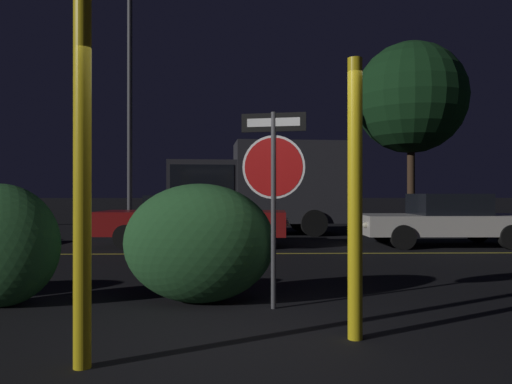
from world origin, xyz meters
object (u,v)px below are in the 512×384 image
object	(u,v)px
passing_car_3	(444,220)
stop_sign	(273,170)
passing_car_2	(192,220)
delivery_truck	(256,186)
yellow_pole_right	(355,199)
yellow_pole_left	(82,178)
street_lamp	(130,69)
hedge_bush_2	(199,243)
tree_2	(411,98)

from	to	relation	value
passing_car_3	stop_sign	bearing A→B (deg)	145.27
passing_car_2	delivery_truck	size ratio (longest dim) A/B	0.84
yellow_pole_right	passing_car_2	world-z (taller)	yellow_pole_right
passing_car_3	yellow_pole_right	bearing A→B (deg)	153.35
yellow_pole_left	passing_car_3	size ratio (longest dim) A/B	0.68
delivery_truck	street_lamp	world-z (taller)	street_lamp
yellow_pole_left	street_lamp	xyz separation A→B (m)	(-2.38, 12.12, 3.84)
passing_car_2	passing_car_3	distance (m)	6.52
stop_sign	delivery_truck	xyz separation A→B (m)	(0.06, 10.58, -0.03)
hedge_bush_2	delivery_truck	world-z (taller)	delivery_truck
yellow_pole_left	yellow_pole_right	world-z (taller)	yellow_pole_left
yellow_pole_right	hedge_bush_2	world-z (taller)	yellow_pole_right
hedge_bush_2	yellow_pole_right	bearing A→B (deg)	-44.98
hedge_bush_2	tree_2	world-z (taller)	tree_2
yellow_pole_right	street_lamp	distance (m)	12.97
yellow_pole_right	passing_car_3	xyz separation A→B (m)	(4.15, 8.12, -0.64)
stop_sign	street_lamp	bearing A→B (deg)	124.87
passing_car_3	delivery_truck	world-z (taller)	delivery_truck
yellow_pole_left	tree_2	xyz separation A→B (m)	(8.38, 17.05, 3.91)
yellow_pole_right	hedge_bush_2	xyz separation A→B (m)	(-1.59, 1.59, -0.57)
delivery_truck	passing_car_3	bearing A→B (deg)	-132.47
stop_sign	yellow_pole_right	distance (m)	1.46
yellow_pole_right	passing_car_2	size ratio (longest dim) A/B	0.53
yellow_pole_right	tree_2	size ratio (longest dim) A/B	0.34
hedge_bush_2	delivery_truck	xyz separation A→B (m)	(0.97, 10.24, 0.87)
passing_car_2	street_lamp	world-z (taller)	street_lamp
yellow_pole_right	passing_car_3	size ratio (longest dim) A/B	0.60
yellow_pole_right	street_lamp	size ratio (longest dim) A/B	0.31
passing_car_3	street_lamp	distance (m)	10.51
yellow_pole_right	passing_car_2	distance (m)	8.58
yellow_pole_left	passing_car_2	xyz separation A→B (m)	(-0.07, 8.93, -0.81)
passing_car_3	delivery_truck	distance (m)	6.11
delivery_truck	tree_2	xyz separation A→B (m)	(6.70, 4.52, 3.79)
delivery_truck	stop_sign	bearing A→B (deg)	175.05
passing_car_3	delivery_truck	xyz separation A→B (m)	(-4.77, 3.71, 0.94)
delivery_truck	street_lamp	bearing A→B (deg)	91.21
passing_car_2	delivery_truck	world-z (taller)	delivery_truck
hedge_bush_2	street_lamp	distance (m)	11.27
passing_car_3	hedge_bush_2	bearing A→B (deg)	139.09
stop_sign	delivery_truck	size ratio (longest dim) A/B	0.40
stop_sign	passing_car_2	bearing A→B (deg)	117.02
stop_sign	passing_car_2	xyz separation A→B (m)	(-1.69, 6.97, -0.96)
passing_car_2	delivery_truck	xyz separation A→B (m)	(1.75, 3.60, 0.93)
passing_car_3	delivery_truck	bearing A→B (deg)	52.53
stop_sign	yellow_pole_left	world-z (taller)	yellow_pole_left
delivery_truck	hedge_bush_2	bearing A→B (deg)	169.99
street_lamp	stop_sign	bearing A→B (deg)	-68.55
yellow_pole_right	delivery_truck	bearing A→B (deg)	93.02
stop_sign	tree_2	bearing A→B (deg)	79.28
passing_car_2	street_lamp	xyz separation A→B (m)	(-2.31, 3.19, 4.65)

